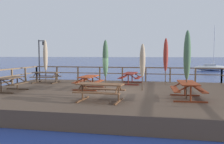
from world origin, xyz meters
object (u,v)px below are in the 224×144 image
Objects in this scene: picnic_table_mid_left at (46,75)px; picnic_table_back_left at (9,81)px; picnic_table_front_right at (130,76)px; picnic_table_mid_right at (100,88)px; patio_umbrella_tall_mid_left at (45,56)px; lamp_post_hooked at (41,54)px; patio_umbrella_tall_front at (105,59)px; patio_umbrella_short_mid at (187,55)px; sailboat_distant at (212,68)px; picnic_table_mid_centre at (89,79)px; picnic_table_front_left at (188,87)px; patio_umbrella_tall_back_right at (143,61)px; patio_umbrella_short_back at (166,55)px.

picnic_table_mid_left is 4.11m from picnic_table_back_left.
picnic_table_mid_right is at bearing -95.41° from picnic_table_front_right.
lamp_post_hooked reaches higher than patio_umbrella_tall_mid_left.
patio_umbrella_short_mid reaches higher than patio_umbrella_tall_front.
lamp_post_hooked reaches higher than picnic_table_mid_left.
patio_umbrella_tall_front is at bearing -111.74° from sailboat_distant.
patio_umbrella_short_mid reaches higher than picnic_table_mid_centre.
patio_umbrella_tall_back_right is at bearing 135.16° from picnic_table_front_left.
picnic_table_mid_left is (-6.04, -0.54, -0.00)m from picnic_table_front_right.
patio_umbrella_tall_mid_left is (-9.23, 4.58, 1.39)m from picnic_table_front_left.
picnic_table_mid_right is 3.79m from picnic_table_mid_centre.
patio_umbrella_tall_mid_left is (-5.43, 5.81, 1.40)m from picnic_table_mid_right.
picnic_table_front_left is 12.22m from lamp_post_hooked.
lamp_post_hooked is (-9.61, 0.97, 0.12)m from patio_umbrella_short_back.
picnic_table_front_left is at bearing -58.39° from picnic_table_front_right.
patio_umbrella_short_mid reaches higher than picnic_table_mid_left.
picnic_table_mid_right is at bearing -114.94° from patio_umbrella_short_back.
patio_umbrella_short_back is (1.38, 3.06, 0.32)m from patio_umbrella_tall_back_right.
picnic_table_front_right and picnic_table_back_left have the same top height.
sailboat_distant is at bearing 65.90° from picnic_table_mid_centre.
patio_umbrella_tall_back_right reaches higher than picnic_table_front_right.
patio_umbrella_tall_mid_left is 0.40× the size of sailboat_distant.
sailboat_distant is at bearing 67.38° from picnic_table_front_right.
sailboat_distant is at bearing 75.99° from picnic_table_front_left.
picnic_table_mid_left is 6.07m from patio_umbrella_tall_front.
patio_umbrella_short_mid is at bearing -20.26° from patio_umbrella_tall_front.
patio_umbrella_short_back reaches higher than patio_umbrella_tall_mid_left.
patio_umbrella_tall_front is 4.39m from patio_umbrella_short_mid.
lamp_post_hooked is (-1.18, 1.61, 0.16)m from patio_umbrella_tall_mid_left.
picnic_table_mid_right is 1.06× the size of picnic_table_mid_centre.
patio_umbrella_tall_front is (5.07, -3.10, 1.24)m from picnic_table_mid_left.
picnic_table_mid_centre is 4.58m from picnic_table_mid_left.
picnic_table_back_left is 5.96m from lamp_post_hooked.
sailboat_distant reaches higher than patio_umbrella_short_mid.
picnic_table_back_left is 5.45m from patio_umbrella_tall_front.
picnic_table_front_right is at bearing -112.62° from sailboat_distant.
patio_umbrella_tall_mid_left reaches higher than picnic_table_front_left.
picnic_table_front_right is 3.65m from picnic_table_mid_centre.
patio_umbrella_short_back reaches higher than picnic_table_mid_right.
picnic_table_mid_right is 0.74× the size of patio_umbrella_tall_front.
sailboat_distant is (17.37, 31.51, -0.72)m from picnic_table_back_left.
picnic_table_front_right is 3.38m from patio_umbrella_tall_back_right.
patio_umbrella_tall_back_right is at bearing -108.81° from sailboat_distant.
picnic_table_back_left is 0.64× the size of patio_umbrella_tall_front.
patio_umbrella_tall_mid_left is (0.00, -0.06, 1.40)m from picnic_table_mid_left.
sailboat_distant is (8.00, 32.05, -0.72)m from picnic_table_front_left.
picnic_table_back_left is 0.58× the size of patio_umbrella_short_mid.
patio_umbrella_tall_mid_left is at bearing 161.10° from patio_umbrella_tall_back_right.
picnic_table_mid_centre is 3.35m from patio_umbrella_tall_back_right.
lamp_post_hooked is at bearing 143.35° from patio_umbrella_tall_front.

